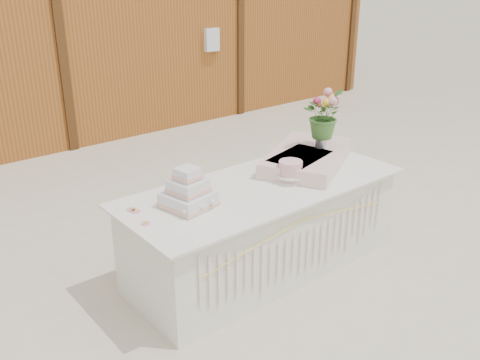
# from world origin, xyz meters

# --- Properties ---
(ground) EXTENTS (80.00, 80.00, 0.00)m
(ground) POSITION_xyz_m (0.00, 0.00, 0.00)
(ground) COLOR beige
(ground) RESTS_ON ground
(barn) EXTENTS (12.60, 4.60, 3.30)m
(barn) POSITION_xyz_m (-0.01, 5.99, 1.68)
(barn) COLOR #94521F
(barn) RESTS_ON ground
(cake_table) EXTENTS (2.40, 1.00, 0.77)m
(cake_table) POSITION_xyz_m (0.00, -0.00, 0.39)
(cake_table) COLOR white
(cake_table) RESTS_ON ground
(wedding_cake) EXTENTS (0.39, 0.39, 0.30)m
(wedding_cake) POSITION_xyz_m (-0.69, 0.05, 0.87)
(wedding_cake) COLOR silver
(wedding_cake) RESTS_ON cake_table
(pink_cake_stand) EXTENTS (0.25, 0.25, 0.18)m
(pink_cake_stand) POSITION_xyz_m (0.22, -0.08, 0.87)
(pink_cake_stand) COLOR white
(pink_cake_stand) RESTS_ON cake_table
(satin_runner) EXTENTS (1.18, 1.01, 0.13)m
(satin_runner) POSITION_xyz_m (0.62, 0.12, 0.83)
(satin_runner) COLOR #F6CAC6
(satin_runner) RESTS_ON cake_table
(flower_vase) EXTENTS (0.10, 0.10, 0.14)m
(flower_vase) POSITION_xyz_m (0.78, 0.11, 0.97)
(flower_vase) COLOR #BABBC0
(flower_vase) RESTS_ON satin_runner
(bouquet) EXTENTS (0.49, 0.48, 0.42)m
(bouquet) POSITION_xyz_m (0.78, 0.11, 1.25)
(bouquet) COLOR #3E712D
(bouquet) RESTS_ON flower_vase
(loose_flowers) EXTENTS (0.26, 0.36, 0.02)m
(loose_flowers) POSITION_xyz_m (-1.06, 0.10, 0.78)
(loose_flowers) COLOR pink
(loose_flowers) RESTS_ON cake_table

